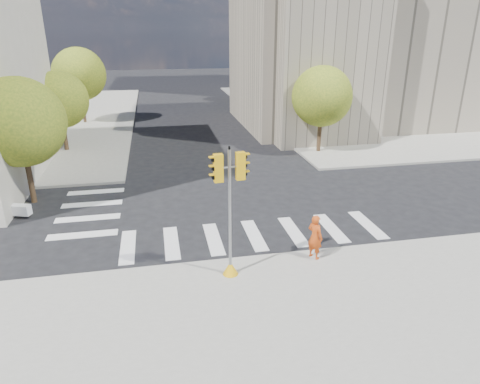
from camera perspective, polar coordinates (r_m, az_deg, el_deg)
name	(u,v)px	position (r m, az deg, el deg)	size (l,w,h in m)	color
ground	(247,217)	(20.66, 0.90, -3.30)	(160.00, 160.00, 0.00)	black
sidewalk_far_right	(371,108)	(51.17, 17.10, 10.66)	(28.00, 40.00, 0.15)	gray
civic_building	(372,43)	(42.35, 17.13, 18.50)	(26.00, 16.00, 19.39)	gray
tree_lw_near	(20,122)	(23.69, -27.32, 8.25)	(4.40, 4.40, 6.41)	#382616
tree_lw_mid	(60,100)	(33.36, -22.91, 11.25)	(4.00, 4.00, 5.77)	#382616
tree_lw_far	(79,74)	(43.05, -20.67, 14.47)	(4.80, 4.80, 6.95)	#382616
tree_re_near	(322,96)	(30.96, 10.86, 12.40)	(4.20, 4.20, 6.16)	#382616
tree_re_mid	(275,75)	(42.20, 4.69, 15.33)	(4.60, 4.60, 6.66)	#382616
tree_re_far	(248,69)	(53.84, 1.06, 16.10)	(4.00, 4.00, 5.88)	#382616
lamp_near	(309,82)	(34.77, 9.22, 14.30)	(0.35, 0.18, 8.11)	black
lamp_far	(264,67)	(48.08, 3.27, 16.33)	(0.35, 0.18, 8.11)	black
traffic_signal	(230,223)	(14.85, -1.34, -4.17)	(1.08, 0.56, 4.79)	#DDA20B
photographer	(315,237)	(16.68, 9.97, -5.90)	(0.65, 0.43, 1.79)	#C14412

